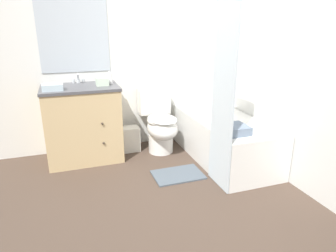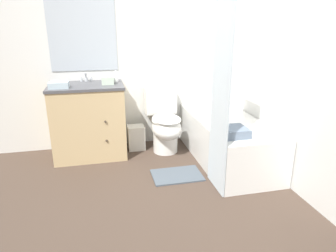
# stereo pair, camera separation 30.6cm
# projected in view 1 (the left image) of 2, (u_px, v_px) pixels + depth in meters

# --- Properties ---
(ground_plane) EXTENTS (14.00, 14.00, 0.00)m
(ground_plane) POSITION_uv_depth(u_px,v_px,m) (189.00, 212.00, 2.53)
(ground_plane) COLOR #47382D
(wall_back) EXTENTS (8.00, 0.06, 2.50)m
(wall_back) POSITION_uv_depth(u_px,v_px,m) (137.00, 47.00, 3.66)
(wall_back) COLOR silver
(wall_back) RESTS_ON ground_plane
(wall_right) EXTENTS (0.05, 2.69, 2.50)m
(wall_right) POSITION_uv_depth(u_px,v_px,m) (261.00, 49.00, 3.25)
(wall_right) COLOR silver
(wall_right) RESTS_ON ground_plane
(vanity_cabinet) EXTENTS (0.83, 0.60, 0.86)m
(vanity_cabinet) POSITION_uv_depth(u_px,v_px,m) (83.00, 122.00, 3.42)
(vanity_cabinet) COLOR tan
(vanity_cabinet) RESTS_ON ground_plane
(sink_faucet) EXTENTS (0.14, 0.12, 0.12)m
(sink_faucet) POSITION_uv_depth(u_px,v_px,m) (78.00, 80.00, 3.46)
(sink_faucet) COLOR silver
(sink_faucet) RESTS_ON vanity_cabinet
(toilet) EXTENTS (0.39, 0.68, 0.75)m
(toilet) POSITION_uv_depth(u_px,v_px,m) (160.00, 124.00, 3.66)
(toilet) COLOR white
(toilet) RESTS_ON ground_plane
(bathtub) EXTENTS (0.68, 1.55, 0.49)m
(bathtub) POSITION_uv_depth(u_px,v_px,m) (222.00, 137.00, 3.52)
(bathtub) COLOR white
(bathtub) RESTS_ON ground_plane
(shower_curtain) EXTENTS (0.02, 0.39, 1.94)m
(shower_curtain) POSITION_uv_depth(u_px,v_px,m) (224.00, 87.00, 2.66)
(shower_curtain) COLOR silver
(shower_curtain) RESTS_ON ground_plane
(wastebasket) EXTENTS (0.21, 0.18, 0.31)m
(wastebasket) POSITION_uv_depth(u_px,v_px,m) (131.00, 139.00, 3.73)
(wastebasket) COLOR silver
(wastebasket) RESTS_ON ground_plane
(tissue_box) EXTENTS (0.13, 0.12, 0.11)m
(tissue_box) POSITION_uv_depth(u_px,v_px,m) (102.00, 81.00, 3.32)
(tissue_box) COLOR silver
(tissue_box) RESTS_ON vanity_cabinet
(soap_dispenser) EXTENTS (0.06, 0.06, 0.14)m
(soap_dispenser) POSITION_uv_depth(u_px,v_px,m) (110.00, 78.00, 3.43)
(soap_dispenser) COLOR white
(soap_dispenser) RESTS_ON vanity_cabinet
(hand_towel_folded) EXTENTS (0.20, 0.15, 0.07)m
(hand_towel_folded) POSITION_uv_depth(u_px,v_px,m) (53.00, 87.00, 3.07)
(hand_towel_folded) COLOR silver
(hand_towel_folded) RESTS_ON vanity_cabinet
(bath_towel_folded) EXTENTS (0.26, 0.25, 0.08)m
(bath_towel_folded) POSITION_uv_depth(u_px,v_px,m) (234.00, 129.00, 2.91)
(bath_towel_folded) COLOR slate
(bath_towel_folded) RESTS_ON bathtub
(bath_mat) EXTENTS (0.51, 0.35, 0.02)m
(bath_mat) POSITION_uv_depth(u_px,v_px,m) (178.00, 175.00, 3.14)
(bath_mat) COLOR #4C5660
(bath_mat) RESTS_ON ground_plane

